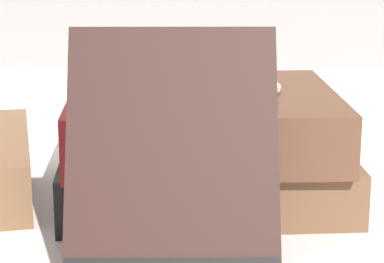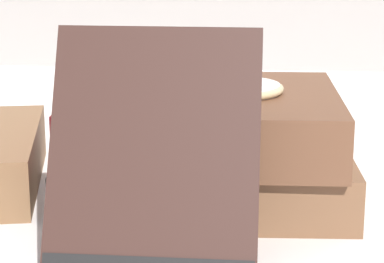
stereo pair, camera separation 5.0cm
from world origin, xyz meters
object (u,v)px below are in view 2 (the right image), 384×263
object	(u,v)px
book_flat_top	(197,122)
pocket_watch	(240,88)
book_leaning_front	(155,162)
reading_glasses	(158,134)
book_flat_bottom	(199,170)

from	to	relation	value
book_flat_top	pocket_watch	bearing A→B (deg)	3.19
book_flat_top	book_leaning_front	xyz separation A→B (m)	(-0.01, -0.11, 0.00)
book_leaning_front	reading_glasses	distance (m)	0.27
pocket_watch	reading_glasses	world-z (taller)	pocket_watch
reading_glasses	pocket_watch	bearing A→B (deg)	-79.86
book_flat_bottom	book_leaning_front	world-z (taller)	book_leaning_front
book_flat_bottom	reading_glasses	distance (m)	0.16
book_flat_bottom	book_leaning_front	xyz separation A→B (m)	(-0.01, -0.12, 0.04)
pocket_watch	reading_glasses	size ratio (longest dim) A/B	0.55
book_leaning_front	book_flat_bottom	bearing A→B (deg)	83.08
book_leaning_front	reading_glasses	size ratio (longest dim) A/B	1.17
book_flat_top	book_leaning_front	size ratio (longest dim) A/B	1.40
book_flat_top	pocket_watch	size ratio (longest dim) A/B	3.00
book_flat_top	pocket_watch	xyz separation A→B (m)	(0.03, 0.00, 0.02)
pocket_watch	book_flat_top	bearing A→B (deg)	-174.38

